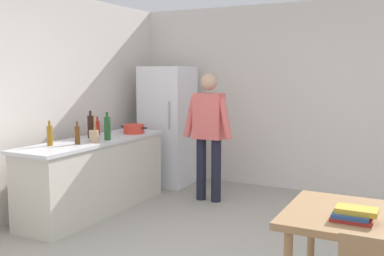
{
  "coord_description": "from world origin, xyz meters",
  "views": [
    {
      "loc": [
        1.52,
        -3.42,
        1.71
      ],
      "look_at": [
        -0.74,
        0.97,
        1.09
      ],
      "focal_mm": 41.58,
      "sensor_mm": 36.0,
      "label": 1
    }
  ],
  "objects_px": {
    "utensil_jar": "(94,136)",
    "refrigerator": "(168,126)",
    "bottle_oil_amber": "(50,135)",
    "bottle_wine_green": "(107,128)",
    "bottle_sauce_red": "(97,127)",
    "book_stack": "(353,215)",
    "cooking_pot": "(134,129)",
    "bottle_beer_brown": "(77,135)",
    "bottle_wine_dark": "(91,126)",
    "person": "(209,128)"
  },
  "relations": [
    {
      "from": "utensil_jar",
      "to": "refrigerator",
      "type": "bearing_deg",
      "value": 91.77
    },
    {
      "from": "bottle_oil_amber",
      "to": "bottle_wine_green",
      "type": "relative_size",
      "value": 0.82
    },
    {
      "from": "bottle_sauce_red",
      "to": "book_stack",
      "type": "xyz_separation_m",
      "value": [
        3.39,
        -1.59,
        -0.2
      ]
    },
    {
      "from": "refrigerator",
      "to": "utensil_jar",
      "type": "distance_m",
      "value": 1.8
    },
    {
      "from": "book_stack",
      "to": "bottle_wine_green",
      "type": "bearing_deg",
      "value": 156.72
    },
    {
      "from": "cooking_pot",
      "to": "bottle_sauce_red",
      "type": "bearing_deg",
      "value": -134.92
    },
    {
      "from": "refrigerator",
      "to": "cooking_pot",
      "type": "distance_m",
      "value": 0.93
    },
    {
      "from": "bottle_beer_brown",
      "to": "bottle_wine_dark",
      "type": "xyz_separation_m",
      "value": [
        -0.18,
        0.44,
        0.04
      ]
    },
    {
      "from": "bottle_sauce_red",
      "to": "bottle_wine_dark",
      "type": "relative_size",
      "value": 0.71
    },
    {
      "from": "cooking_pot",
      "to": "book_stack",
      "type": "relative_size",
      "value": 1.41
    },
    {
      "from": "refrigerator",
      "to": "bottle_oil_amber",
      "type": "distance_m",
      "value": 2.22
    },
    {
      "from": "bottle_oil_amber",
      "to": "bottle_beer_brown",
      "type": "relative_size",
      "value": 1.08
    },
    {
      "from": "book_stack",
      "to": "bottle_sauce_red",
      "type": "bearing_deg",
      "value": 154.83
    },
    {
      "from": "bottle_oil_amber",
      "to": "bottle_beer_brown",
      "type": "height_order",
      "value": "bottle_oil_amber"
    },
    {
      "from": "bottle_sauce_red",
      "to": "bottle_oil_amber",
      "type": "height_order",
      "value": "bottle_oil_amber"
    },
    {
      "from": "bottle_wine_green",
      "to": "book_stack",
      "type": "xyz_separation_m",
      "value": [
        2.99,
        -1.29,
        -0.25
      ]
    },
    {
      "from": "refrigerator",
      "to": "cooking_pot",
      "type": "xyz_separation_m",
      "value": [
        0.02,
        -0.93,
        0.06
      ]
    },
    {
      "from": "cooking_pot",
      "to": "refrigerator",
      "type": "bearing_deg",
      "value": 91.19
    },
    {
      "from": "cooking_pot",
      "to": "bottle_wine_dark",
      "type": "height_order",
      "value": "bottle_wine_dark"
    },
    {
      "from": "bottle_beer_brown",
      "to": "book_stack",
      "type": "distance_m",
      "value": 3.23
    },
    {
      "from": "bottle_sauce_red",
      "to": "bottle_beer_brown",
      "type": "xyz_separation_m",
      "value": [
        0.29,
        -0.71,
        0.01
      ]
    },
    {
      "from": "bottle_wine_dark",
      "to": "bottle_wine_green",
      "type": "bearing_deg",
      "value": -7.93
    },
    {
      "from": "refrigerator",
      "to": "bottle_sauce_red",
      "type": "relative_size",
      "value": 7.5
    },
    {
      "from": "cooking_pot",
      "to": "bottle_wine_dark",
      "type": "relative_size",
      "value": 1.18
    },
    {
      "from": "refrigerator",
      "to": "bottle_sauce_red",
      "type": "bearing_deg",
      "value": -104.15
    },
    {
      "from": "person",
      "to": "bottle_oil_amber",
      "type": "xyz_separation_m",
      "value": [
        -1.18,
        -1.65,
        0.04
      ]
    },
    {
      "from": "refrigerator",
      "to": "bottle_oil_amber",
      "type": "xyz_separation_m",
      "value": [
        -0.23,
        -2.2,
        0.12
      ]
    },
    {
      "from": "refrigerator",
      "to": "book_stack",
      "type": "distance_m",
      "value": 4.2
    },
    {
      "from": "cooking_pot",
      "to": "utensil_jar",
      "type": "distance_m",
      "value": 0.87
    },
    {
      "from": "refrigerator",
      "to": "book_stack",
      "type": "height_order",
      "value": "refrigerator"
    },
    {
      "from": "refrigerator",
      "to": "bottle_sauce_red",
      "type": "xyz_separation_m",
      "value": [
        -0.32,
        -1.27,
        0.1
      ]
    },
    {
      "from": "bottle_beer_brown",
      "to": "bottle_wine_dark",
      "type": "bearing_deg",
      "value": 112.11
    },
    {
      "from": "person",
      "to": "utensil_jar",
      "type": "relative_size",
      "value": 5.31
    },
    {
      "from": "person",
      "to": "book_stack",
      "type": "distance_m",
      "value": 3.14
    },
    {
      "from": "person",
      "to": "bottle_wine_green",
      "type": "relative_size",
      "value": 5.0
    },
    {
      "from": "refrigerator",
      "to": "cooking_pot",
      "type": "bearing_deg",
      "value": -88.81
    },
    {
      "from": "cooking_pot",
      "to": "book_stack",
      "type": "distance_m",
      "value": 3.62
    },
    {
      "from": "bottle_sauce_red",
      "to": "bottle_beer_brown",
      "type": "relative_size",
      "value": 0.92
    },
    {
      "from": "refrigerator",
      "to": "person",
      "type": "xyz_separation_m",
      "value": [
        0.95,
        -0.55,
        0.08
      ]
    },
    {
      "from": "bottle_sauce_red",
      "to": "bottle_oil_amber",
      "type": "distance_m",
      "value": 0.93
    },
    {
      "from": "cooking_pot",
      "to": "bottle_sauce_red",
      "type": "relative_size",
      "value": 1.67
    },
    {
      "from": "book_stack",
      "to": "bottle_oil_amber",
      "type": "bearing_deg",
      "value": 168.63
    },
    {
      "from": "book_stack",
      "to": "bottle_wine_dark",
      "type": "bearing_deg",
      "value": 157.98
    },
    {
      "from": "person",
      "to": "bottle_beer_brown",
      "type": "relative_size",
      "value": 6.54
    },
    {
      "from": "bottle_wine_dark",
      "to": "refrigerator",
      "type": "bearing_deg",
      "value": 82.32
    },
    {
      "from": "bottle_sauce_red",
      "to": "bottle_wine_dark",
      "type": "distance_m",
      "value": 0.29
    },
    {
      "from": "person",
      "to": "bottle_beer_brown",
      "type": "height_order",
      "value": "person"
    },
    {
      "from": "refrigerator",
      "to": "bottle_oil_amber",
      "type": "relative_size",
      "value": 6.43
    },
    {
      "from": "cooking_pot",
      "to": "bottle_wine_dark",
      "type": "distance_m",
      "value": 0.65
    },
    {
      "from": "bottle_beer_brown",
      "to": "bottle_oil_amber",
      "type": "bearing_deg",
      "value": -133.07
    }
  ]
}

